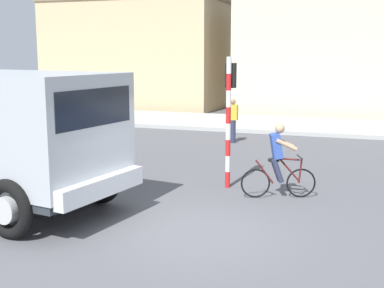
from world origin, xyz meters
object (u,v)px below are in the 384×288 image
pedestrian_near_kerb (233,120)px  truck_foreground (0,131)px  traffic_light_pole (229,104)px  cyclist (278,161)px

pedestrian_near_kerb → truck_foreground: bearing=-105.1°
truck_foreground → traffic_light_pole: bearing=38.9°
cyclist → truck_foreground: bearing=-153.3°
truck_foreground → traffic_light_pole: size_ratio=1.80×
truck_foreground → pedestrian_near_kerb: truck_foreground is taller
truck_foreground → traffic_light_pole: (4.09, 3.30, 0.40)m
truck_foreground → pedestrian_near_kerb: (2.57, 9.55, -0.82)m
cyclist → pedestrian_near_kerb: size_ratio=1.06×
truck_foreground → cyclist: 6.12m
traffic_light_pole → pedestrian_near_kerb: traffic_light_pole is taller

